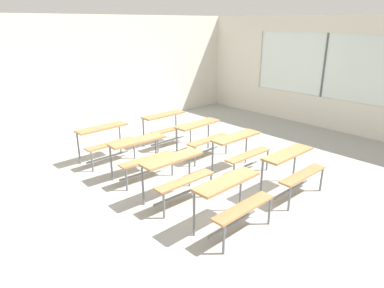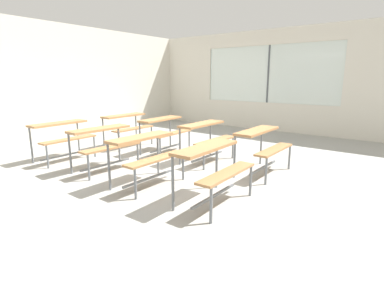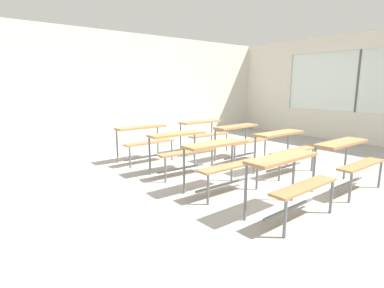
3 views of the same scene
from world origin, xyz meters
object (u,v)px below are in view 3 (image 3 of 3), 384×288
at_px(desk_bench_r2c0, 180,143).
at_px(desk_bench_r2c1, 240,134).
at_px(desk_bench_r1c0, 220,155).
at_px(desk_bench_r3c1, 203,129).
at_px(desk_bench_r3c0, 144,135).
at_px(desk_bench_r0c0, 289,172).
at_px(desk_bench_r1c1, 284,142).
at_px(desk_bench_r0c1, 348,154).

bearing_deg(desk_bench_r2c0, desk_bench_r2c1, 3.40).
distance_m(desk_bench_r1c0, desk_bench_r3c1, 2.78).
bearing_deg(desk_bench_r3c0, desk_bench_r1c0, -91.05).
bearing_deg(desk_bench_r1c0, desk_bench_r0c0, -87.65).
relative_size(desk_bench_r1c0, desk_bench_r3c1, 1.00).
relative_size(desk_bench_r1c1, desk_bench_r2c0, 0.98).
relative_size(desk_bench_r1c0, desk_bench_r2c0, 0.98).
bearing_deg(desk_bench_r0c0, desk_bench_r0c1, -0.12).
bearing_deg(desk_bench_r0c0, desk_bench_r2c1, 54.04).
height_order(desk_bench_r1c0, desk_bench_r2c0, same).
height_order(desk_bench_r0c0, desk_bench_r2c1, same).
relative_size(desk_bench_r0c1, desk_bench_r1c1, 1.00).
bearing_deg(desk_bench_r1c1, desk_bench_r3c1, 91.44).
distance_m(desk_bench_r0c0, desk_bench_r3c0, 3.50).
bearing_deg(desk_bench_r1c0, desk_bench_r1c1, 1.47).
height_order(desk_bench_r0c0, desk_bench_r3c0, same).
height_order(desk_bench_r1c0, desk_bench_r3c0, same).
xyz_separation_m(desk_bench_r1c0, desk_bench_r2c0, (0.08, 1.14, 0.00)).
height_order(desk_bench_r0c0, desk_bench_r1c0, same).
bearing_deg(desk_bench_r0c1, desk_bench_r1c0, 144.27).
height_order(desk_bench_r0c0, desk_bench_r3c1, same).
distance_m(desk_bench_r1c1, desk_bench_r2c1, 1.13).
distance_m(desk_bench_r1c0, desk_bench_r1c1, 1.63).
bearing_deg(desk_bench_r0c0, desk_bench_r1c1, 36.08).
height_order(desk_bench_r0c1, desk_bench_r3c0, same).
bearing_deg(desk_bench_r3c1, desk_bench_r0c0, -114.32).
relative_size(desk_bench_r2c0, desk_bench_r3c0, 1.01).
height_order(desk_bench_r2c1, desk_bench_r3c0, same).
height_order(desk_bench_r0c0, desk_bench_r2c0, same).
relative_size(desk_bench_r2c0, desk_bench_r3c1, 1.02).
height_order(desk_bench_r0c1, desk_bench_r3c1, same).
bearing_deg(desk_bench_r2c1, desk_bench_r0c1, -94.45).
distance_m(desk_bench_r0c1, desk_bench_r1c1, 1.17).
xyz_separation_m(desk_bench_r1c0, desk_bench_r3c1, (1.59, 2.28, 0.00)).
bearing_deg(desk_bench_r2c1, desk_bench_r1c0, -147.67).
height_order(desk_bench_r0c1, desk_bench_r1c0, same).
distance_m(desk_bench_r1c1, desk_bench_r2c0, 1.90).
xyz_separation_m(desk_bench_r0c0, desk_bench_r1c0, (-0.04, 1.17, 0.00)).
distance_m(desk_bench_r2c1, desk_bench_r3c1, 1.12).
bearing_deg(desk_bench_r1c0, desk_bench_r0c1, -35.31).
distance_m(desk_bench_r1c0, desk_bench_r2c0, 1.14).
relative_size(desk_bench_r0c0, desk_bench_r1c1, 1.00).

